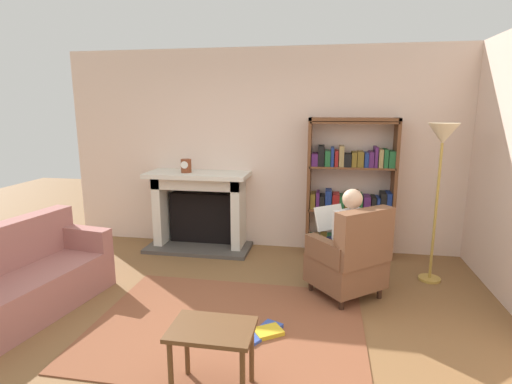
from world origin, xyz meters
The scene contains 12 objects.
ground centered at (0.00, 0.00, 0.00)m, with size 14.00×14.00×0.00m, color brown.
back_wall centered at (0.00, 2.55, 1.35)m, with size 5.60×0.10×2.70m, color beige.
area_rug centered at (0.00, 0.30, 0.01)m, with size 2.40×1.80×0.01m, color brown.
fireplace centered at (-0.88, 2.30, 0.57)m, with size 1.42×0.64×1.07m.
mantel_clock centered at (-1.03, 2.20, 1.16)m, with size 0.14×0.14×0.18m.
bookshelf centered at (1.14, 2.33, 0.86)m, with size 1.11×0.32×1.80m.
armchair_reading centered at (1.10, 1.07, 0.42)m, with size 0.89×0.89×0.97m.
seated_reader centered at (1.02, 1.16, 0.62)m, with size 0.57×0.59×1.14m.
sofa_floral centered at (-1.98, 0.18, 0.32)m, with size 0.96×1.79×0.85m.
side_table centered at (0.11, -0.56, 0.42)m, with size 0.56×0.39×0.50m.
scattered_books centered at (0.34, 0.22, 0.03)m, with size 0.44×0.41×0.04m.
floor_lamp centered at (2.03, 1.66, 1.50)m, with size 0.32×0.32×1.77m.
Camera 1 is at (0.82, -2.87, 1.92)m, focal length 28.12 mm.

